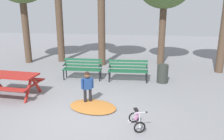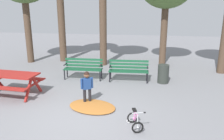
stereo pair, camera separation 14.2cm
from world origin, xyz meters
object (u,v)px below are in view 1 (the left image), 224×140
park_bench_left (128,69)px  child_standing (87,85)px  kids_bicycle (137,120)px  park_bench_far_left (83,67)px  trash_bin (163,74)px  picnic_table (11,79)px

park_bench_left → child_standing: 2.66m
child_standing → kids_bicycle: child_standing is taller
park_bench_far_left → child_standing: child_standing is taller
park_bench_left → trash_bin: size_ratio=2.19×
kids_bicycle → trash_bin: 3.80m
park_bench_far_left → child_standing: 2.54m
kids_bicycle → park_bench_left: bearing=97.6°
picnic_table → child_standing: size_ratio=1.81×
park_bench_left → kids_bicycle: park_bench_left is taller
park_bench_far_left → trash_bin: park_bench_far_left is taller
park_bench_far_left → kids_bicycle: 4.42m
picnic_table → park_bench_left: (3.83, 2.14, -0.08)m
trash_bin → park_bench_far_left: bearing=179.8°
child_standing → trash_bin: (2.48, 2.40, -0.24)m
child_standing → trash_bin: child_standing is taller
child_standing → park_bench_left: bearing=65.6°
park_bench_left → child_standing: (-1.10, -2.42, 0.10)m
child_standing → picnic_table: bearing=174.2°
park_bench_left → kids_bicycle: bearing=-82.4°
park_bench_left → kids_bicycle: size_ratio=2.59×
picnic_table → trash_bin: 5.63m
park_bench_left → trash_bin: 1.39m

